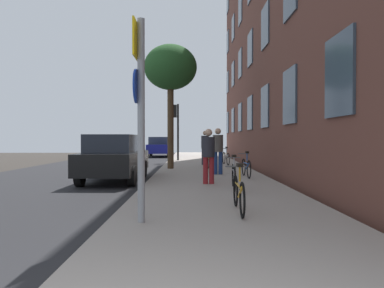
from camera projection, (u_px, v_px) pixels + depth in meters
name	position (u px, v px, depth m)	size (l,w,h in m)	color
ground_plane	(131.00, 170.00, 16.64)	(41.80, 41.80, 0.00)	#332D28
road_asphalt	(86.00, 170.00, 16.63)	(7.00, 38.00, 0.01)	#232326
sidewalk	(205.00, 169.00, 16.65)	(4.20, 38.00, 0.12)	#9E9389
sign_post	(140.00, 103.00, 5.81)	(0.16, 0.60, 3.34)	gray
traffic_light	(176.00, 122.00, 22.47)	(0.43, 0.24, 3.56)	black
tree_near	(171.00, 69.00, 16.24)	(2.42, 2.42, 5.68)	#4C3823
bicycle_0	(239.00, 193.00, 6.64)	(0.42, 1.71, 0.92)	black
bicycle_1	(234.00, 176.00, 9.64)	(0.42, 1.70, 0.94)	black
bicycle_2	(246.00, 167.00, 12.64)	(0.42, 1.62, 0.93)	black
bicycle_3	(211.00, 162.00, 15.64)	(0.51, 1.59, 0.92)	black
bicycle_4	(226.00, 158.00, 18.64)	(0.42, 1.67, 0.95)	black
pedestrian_0	(209.00, 152.00, 10.78)	(0.47, 0.47, 1.67)	maroon
pedestrian_1	(218.00, 148.00, 13.67)	(0.41, 0.41, 1.78)	navy
pedestrian_2	(205.00, 145.00, 18.55)	(0.44, 0.44, 1.79)	#26262D
car_0	(115.00, 157.00, 12.30)	(1.84, 4.18, 1.62)	black
car_1	(159.00, 147.00, 29.28)	(2.01, 4.47, 1.62)	navy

